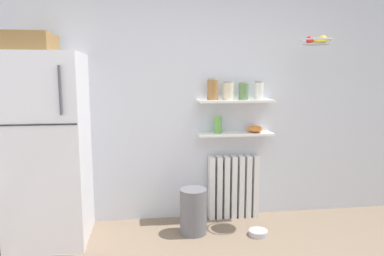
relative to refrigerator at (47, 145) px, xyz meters
name	(u,v)px	position (x,y,z in m)	size (l,w,h in m)	color
back_wall	(202,99)	(1.51, 0.40, 0.39)	(7.04, 0.10, 2.60)	silver
refrigerator	(47,145)	(0.00, 0.00, 0.00)	(0.68, 0.73, 1.91)	silver
radiator	(233,187)	(1.84, 0.27, -0.57)	(0.54, 0.12, 0.69)	white
wall_shelf_lower	(235,134)	(1.84, 0.24, 0.02)	(0.80, 0.22, 0.03)	white
wall_shelf_upper	(236,101)	(1.84, 0.24, 0.37)	(0.80, 0.22, 0.03)	white
storage_jar_0	(213,89)	(1.60, 0.24, 0.50)	(0.11, 0.11, 0.22)	olive
storage_jar_1	(228,91)	(1.76, 0.24, 0.48)	(0.11, 0.11, 0.19)	beige
storage_jar_2	(244,91)	(1.92, 0.24, 0.48)	(0.10, 0.10, 0.19)	#5B7F4C
storage_jar_3	(259,90)	(2.09, 0.24, 0.48)	(0.10, 0.10, 0.20)	silver
vase	(218,125)	(1.65, 0.24, 0.13)	(0.09, 0.09, 0.18)	#66A84C
shelf_bowl	(255,129)	(2.06, 0.24, 0.07)	(0.17, 0.17, 0.08)	orange
trash_bin	(193,211)	(1.35, -0.07, -0.69)	(0.26, 0.26, 0.45)	slate
pet_food_bowl	(258,233)	(1.97, -0.21, -0.89)	(0.19, 0.19, 0.05)	#B7B7BC
hanging_fruit_basket	(317,41)	(2.56, -0.05, 0.97)	(0.30, 0.30, 0.09)	#B2B2B7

